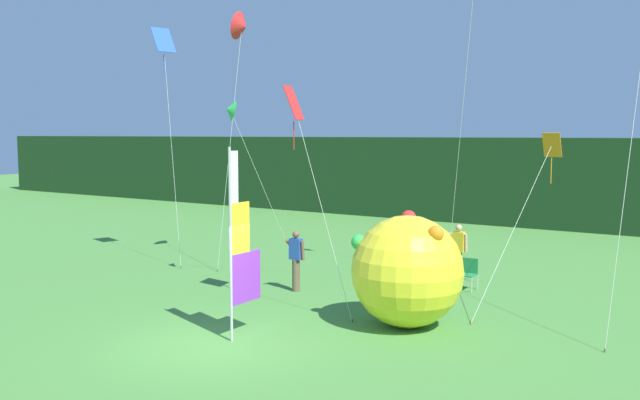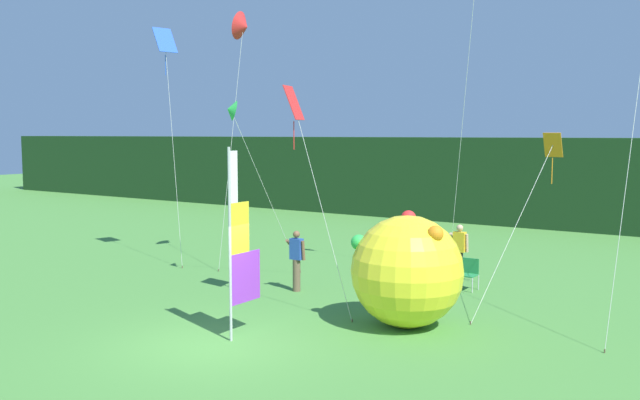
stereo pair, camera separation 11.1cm
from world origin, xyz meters
The scene contains 12 objects.
ground_plane centered at (0.00, 0.00, 0.00)m, with size 120.00×120.00×0.00m, color #478438.
distant_treeline centered at (0.00, 22.63, 2.13)m, with size 80.00×2.40×4.27m, color #193819.
banner_flag centered at (0.21, 0.64, 2.01)m, with size 0.06×1.03×4.19m.
person_near_banner centered at (2.02, 8.71, 0.93)m, with size 0.55×0.48×1.74m.
person_mid_field centered at (-1.34, 4.95, 0.93)m, with size 0.55×0.48×1.73m.
inflatable_balloon centered at (2.88, 3.44, 1.31)m, with size 2.60×2.60×2.66m.
folding_chair centered at (2.67, 7.85, 0.51)m, with size 0.51×0.51×0.89m.
kite_green_delta_0 centered at (-3.24, 4.42, 5.11)m, with size 0.87×3.02×5.46m.
kite_orange_diamond_1 centered at (4.81, 7.84, 3.88)m, with size 1.07×3.79×4.50m.
kite_blue_diamond_2 centered at (-7.71, 6.20, 7.32)m, with size 1.68×1.14×8.09m.
kite_red_diamond_4 centered at (-0.06, 3.16, 5.01)m, with size 2.04×0.71×5.65m.
kite_red_delta_6 centered at (-4.89, 6.94, 7.94)m, with size 0.71×1.67×8.44m.
Camera 1 is at (9.70, -10.63, 4.47)m, focal length 38.31 mm.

